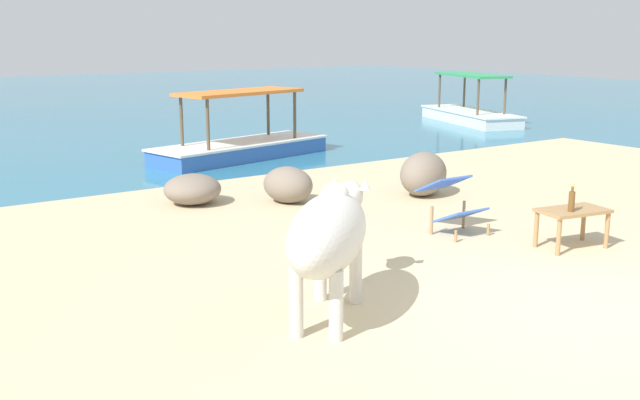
# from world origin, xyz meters

# --- Properties ---
(sand_beach) EXTENTS (18.00, 14.00, 0.04)m
(sand_beach) POSITION_xyz_m (0.00, 0.00, 0.02)
(sand_beach) COLOR #CCB78E
(sand_beach) RESTS_ON ground
(cow) EXTENTS (1.71, 1.61, 1.10)m
(cow) POSITION_xyz_m (-1.73, 1.14, 0.77)
(cow) COLOR beige
(cow) RESTS_ON sand_beach
(low_bench_table) EXTENTS (0.83, 0.57, 0.44)m
(low_bench_table) POSITION_xyz_m (1.67, 1.29, 0.41)
(low_bench_table) COLOR #A37A4C
(low_bench_table) RESTS_ON sand_beach
(bottle) EXTENTS (0.07, 0.07, 0.30)m
(bottle) POSITION_xyz_m (1.55, 1.23, 0.60)
(bottle) COLOR brown
(bottle) RESTS_ON low_bench_table
(deck_chair_far) EXTENTS (0.57, 0.78, 0.68)m
(deck_chair_far) POSITION_xyz_m (1.05, 2.53, 0.42)
(deck_chair_far) COLOR #A37A4C
(deck_chair_far) RESTS_ON sand_beach
(shore_rock_large) EXTENTS (0.78, 0.89, 0.51)m
(shore_rock_large) POSITION_xyz_m (0.31, 5.00, 0.29)
(shore_rock_large) COLOR gray
(shore_rock_large) RESTS_ON sand_beach
(shore_rock_medium) EXTENTS (1.11, 1.01, 0.64)m
(shore_rock_medium) POSITION_xyz_m (2.19, 4.26, 0.36)
(shore_rock_medium) COLOR gray
(shore_rock_medium) RESTS_ON sand_beach
(shore_rock_small) EXTENTS (1.14, 1.13, 0.42)m
(shore_rock_small) POSITION_xyz_m (-0.83, 5.68, 0.25)
(shore_rock_small) COLOR gray
(shore_rock_small) RESTS_ON sand_beach
(boat_white) EXTENTS (2.20, 3.85, 1.29)m
(boat_white) POSITION_xyz_m (9.58, 10.48, 0.29)
(boat_white) COLOR white
(boat_white) RESTS_ON water_surface
(boat_blue) EXTENTS (3.83, 1.88, 1.29)m
(boat_blue) POSITION_xyz_m (1.69, 8.84, 0.29)
(boat_blue) COLOR #3866B7
(boat_blue) RESTS_ON water_surface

